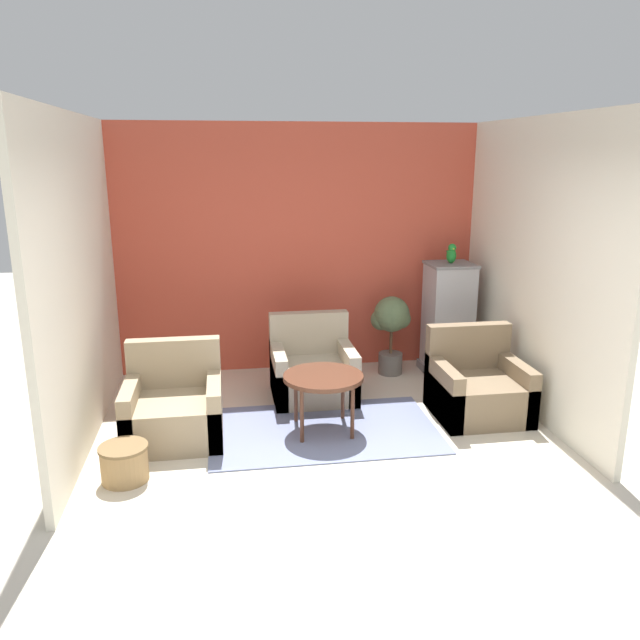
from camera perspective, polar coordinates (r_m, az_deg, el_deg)
The scene contains 13 objects.
ground_plane at distance 4.66m, azimuth 3.06°, elevation -16.59°, with size 20.00×20.00×0.00m, color beige.
wall_back_accent at distance 7.12m, azimuth -1.97°, elevation 6.47°, with size 4.18×0.06×2.78m.
wall_left at distance 5.66m, azimuth -21.14°, elevation 3.24°, with size 0.06×3.08×2.78m.
wall_right at distance 6.24m, azimuth 19.09°, elevation 4.45°, with size 0.06×3.08×2.78m.
area_rug at distance 5.76m, azimuth 0.30°, elevation -10.02°, with size 2.05×1.28×0.01m.
coffee_table at distance 5.57m, azimuth 0.30°, elevation -5.52°, with size 0.72×0.72×0.54m.
armchair_left at distance 5.68m, azimuth -13.19°, elevation -7.97°, with size 0.83×0.80×0.83m.
armchair_right at distance 6.19m, azimuth 14.18°, elevation -6.09°, with size 0.83×0.80×0.83m.
armchair_middle at distance 6.45m, azimuth -0.68°, elevation -4.76°, with size 0.83×0.80×0.83m.
birdcage at distance 7.19m, azimuth 11.60°, elevation 0.05°, with size 0.52×0.52×1.27m.
parrot at distance 7.04m, azimuth 11.92°, elevation 5.92°, with size 0.10×0.19×0.22m.
potted_plant at distance 7.06m, azimuth 6.51°, elevation -0.34°, with size 0.44×0.40×0.90m.
wicker_basket at distance 5.12m, azimuth -17.46°, elevation -12.26°, with size 0.37×0.37×0.29m.
Camera 1 is at (-0.85, -3.88, 2.44)m, focal length 35.00 mm.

